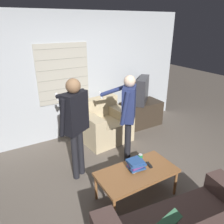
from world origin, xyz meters
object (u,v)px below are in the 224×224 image
at_px(book_stack, 136,165).
at_px(soda_can, 140,158).
at_px(armchair_beige, 104,124).
at_px(person_right_standing, 128,110).
at_px(tv, 142,90).
at_px(coffee_table, 137,174).
at_px(person_left_standing, 75,118).
at_px(spare_remote, 149,165).

xyz_separation_m(book_stack, soda_can, (0.16, 0.11, -0.01)).
height_order(armchair_beige, person_right_standing, person_right_standing).
xyz_separation_m(tv, book_stack, (-1.50, -1.83, -0.36)).
bearing_deg(coffee_table, soda_can, 42.33).
bearing_deg(coffee_table, book_stack, 76.50).
height_order(person_left_standing, person_right_standing, person_left_standing).
xyz_separation_m(person_left_standing, spare_remote, (0.76, -0.85, -0.58)).
bearing_deg(book_stack, person_left_standing, 123.46).
xyz_separation_m(armchair_beige, coffee_table, (-0.41, -1.72, 0.06)).
distance_m(tv, person_right_standing, 1.52).
distance_m(armchair_beige, coffee_table, 1.77).
bearing_deg(coffee_table, spare_remote, 3.82).
distance_m(armchair_beige, tv, 1.23).
xyz_separation_m(coffee_table, book_stack, (0.01, 0.04, 0.12)).
xyz_separation_m(armchair_beige, person_left_standing, (-0.94, -0.86, 0.69)).
height_order(armchair_beige, book_stack, armchair_beige).
xyz_separation_m(person_right_standing, book_stack, (-0.39, -0.79, -0.46)).
relative_size(coffee_table, tv, 1.74).
xyz_separation_m(armchair_beige, person_right_standing, (-0.01, -0.88, 0.64)).
relative_size(tv, soda_can, 5.04).
distance_m(tv, person_left_standing, 2.28).
bearing_deg(book_stack, soda_can, 34.66).
xyz_separation_m(tv, person_left_standing, (-2.04, -1.01, 0.15)).
distance_m(book_stack, spare_remote, 0.23).
bearing_deg(person_right_standing, book_stack, -165.92).
height_order(tv, spare_remote, tv).
distance_m(armchair_beige, soda_can, 1.59).
distance_m(armchair_beige, book_stack, 1.73).
height_order(book_stack, soda_can, book_stack).
bearing_deg(soda_can, armchair_beige, 81.28).
relative_size(armchair_beige, coffee_table, 0.92).
xyz_separation_m(book_stack, spare_remote, (0.22, -0.03, -0.06)).
relative_size(armchair_beige, book_stack, 3.90).
relative_size(person_left_standing, soda_can, 12.88).
distance_m(coffee_table, book_stack, 0.12).
bearing_deg(armchair_beige, person_right_standing, 84.22).
relative_size(person_left_standing, spare_remote, 11.98).
relative_size(armchair_beige, tv, 1.60).
distance_m(armchair_beige, person_right_standing, 1.09).
xyz_separation_m(armchair_beige, soda_can, (-0.24, -1.57, 0.16)).
bearing_deg(armchair_beige, tv, -177.46).
relative_size(person_left_standing, person_right_standing, 1.04).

